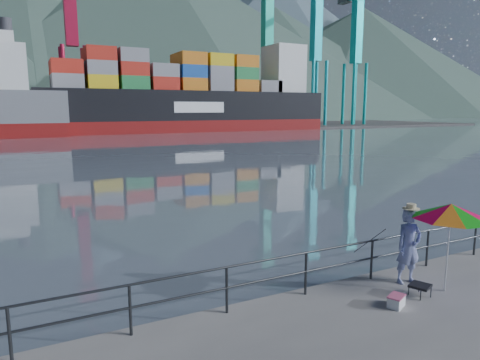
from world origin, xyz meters
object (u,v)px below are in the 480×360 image
container_ship (198,100)px  fisherman (409,247)px  cooler_bag (396,302)px  beach_umbrella (451,211)px

container_ship → fisherman: bearing=-107.6°
fisherman → cooler_bag: fisherman is taller
beach_umbrella → container_ship: container_ship is taller
beach_umbrella → cooler_bag: (-1.65, -0.08, -1.81)m
container_ship → beach_umbrella: bearing=-107.1°
beach_umbrella → cooler_bag: size_ratio=5.30×
beach_umbrella → cooler_bag: beach_umbrella is taller
cooler_bag → container_ship: bearing=47.8°
fisherman → beach_umbrella: bearing=-52.2°
fisherman → beach_umbrella: 1.32m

